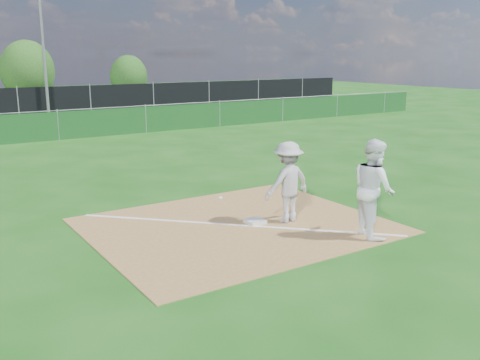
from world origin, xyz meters
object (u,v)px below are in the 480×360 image
object	(u,v)px
runner	(374,188)
tree_right	(129,77)
first_base	(255,221)
play_at_first	(288,182)
light_pole	(43,46)
car_right	(105,97)
tree_mid	(27,71)

from	to	relation	value
runner	tree_right	xyz separation A→B (m)	(8.56, 34.26, 0.82)
first_base	play_at_first	xyz separation A→B (m)	(0.66, -0.26, 0.84)
first_base	play_at_first	world-z (taller)	play_at_first
light_pole	car_right	size ratio (longest dim) A/B	1.78
runner	car_right	size ratio (longest dim) A/B	0.44
runner	tree_mid	size ratio (longest dim) A/B	0.43
first_base	tree_mid	distance (m)	33.57
first_base	light_pole	bearing A→B (deg)	87.12
play_at_first	car_right	world-z (taller)	play_at_first
play_at_first	tree_mid	xyz separation A→B (m)	(1.92, 33.65, 1.47)
light_pole	runner	xyz separation A→B (m)	(0.44, -23.70, -3.01)
light_pole	first_base	xyz separation A→B (m)	(-1.10, -21.80, -3.94)
play_at_first	runner	size ratio (longest dim) A/B	1.20
tree_right	light_pole	bearing A→B (deg)	-130.43
light_pole	play_at_first	xyz separation A→B (m)	(-0.43, -22.06, -3.10)
runner	tree_right	bearing A→B (deg)	7.13
tree_mid	tree_right	bearing A→B (deg)	-7.86
runner	tree_mid	bearing A→B (deg)	19.44
first_base	car_right	distance (m)	27.76
light_pole	play_at_first	size ratio (longest dim) A/B	3.38
first_base	car_right	bearing A→B (deg)	77.13
car_right	light_pole	bearing A→B (deg)	126.05
car_right	runner	bearing A→B (deg)	160.98
light_pole	car_right	bearing A→B (deg)	45.95
runner	play_at_first	bearing A→B (deg)	49.04
car_right	play_at_first	bearing A→B (deg)	158.68
first_base	tree_right	bearing A→B (deg)	72.68
first_base	tree_mid	size ratio (longest dim) A/B	0.08
tree_mid	car_right	bearing A→B (deg)	-60.43
tree_right	runner	bearing A→B (deg)	-104.03
play_at_first	car_right	bearing A→B (deg)	78.58
play_at_first	first_base	bearing A→B (deg)	158.57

